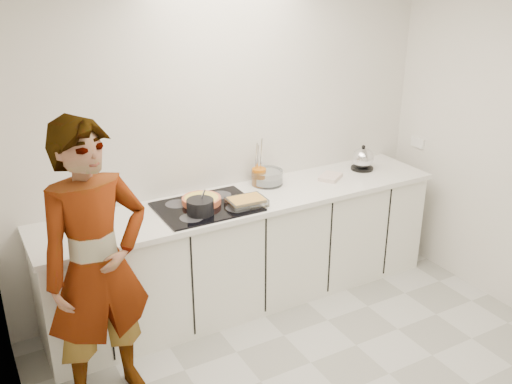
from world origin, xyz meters
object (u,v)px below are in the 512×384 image
hob (207,207)px  tart_dish (201,200)px  kettle (363,159)px  utensil_crock (259,177)px  cook (97,268)px  baking_dish (247,201)px  mixing_bowl (267,178)px  saucepan (200,207)px

hob → tart_dish: 0.07m
hob → kettle: bearing=3.6°
utensil_crock → cook: 1.67m
baking_dish → mixing_bowl: mixing_bowl is taller
saucepan → utensil_crock: bearing=25.7°
kettle → mixing_bowl: bearing=173.8°
saucepan → utensil_crock: (0.66, 0.32, 0.00)m
hob → mixing_bowl: (0.63, 0.20, 0.05)m
tart_dish → cook: size_ratio=0.21×
hob → saucepan: saucepan is taller
hob → cook: cook is taller
saucepan → mixing_bowl: bearing=22.5°
tart_dish → saucepan: size_ratio=1.51×
hob → baking_dish: size_ratio=2.49×
saucepan → cook: cook is taller
cook → mixing_bowl: bearing=14.2°
hob → utensil_crock: utensil_crock is taller
baking_dish → cook: bearing=-162.6°
baking_dish → utensil_crock: 0.46m
hob → kettle: (1.53, 0.10, 0.09)m
mixing_bowl → kettle: (0.90, -0.10, 0.04)m
mixing_bowl → kettle: size_ratio=1.30×
baking_dish → mixing_bowl: 0.49m
baking_dish → cook: 1.27m
saucepan → baking_dish: bearing=-4.1°
saucepan → mixing_bowl: size_ratio=0.82×
kettle → cook: cook is taller
utensil_crock → tart_dish: bearing=-165.5°
kettle → cook: size_ratio=0.13×
hob → utensil_crock: size_ratio=5.11×
baking_dish → utensil_crock: size_ratio=2.05×
kettle → utensil_crock: size_ratio=1.68×
saucepan → tart_dish: bearing=63.5°
hob → tart_dish: bearing=100.9°
hob → mixing_bowl: size_ratio=2.34×
baking_dish → kettle: size_ratio=1.22×
mixing_bowl → kettle: kettle is taller
tart_dish → baking_dish: (0.28, -0.19, 0.00)m
baking_dish → kettle: kettle is taller
kettle → cook: (-2.47, -0.61, -0.08)m
hob → baking_dish: baking_dish is taller
mixing_bowl → baking_dish: bearing=-138.3°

